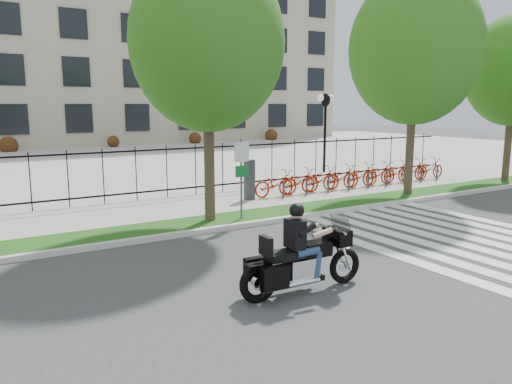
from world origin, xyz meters
TOP-DOWN VIEW (x-y plane):
  - ground at (0.00, 0.00)m, footprint 120.00×120.00m
  - curb at (0.00, 4.10)m, footprint 60.00×0.20m
  - grass_verge at (0.00, 4.95)m, footprint 60.00×1.50m
  - sidewalk at (0.00, 7.45)m, footprint 60.00×3.50m
  - plaza at (0.00, 25.00)m, footprint 80.00×34.00m
  - crosswalk_stripes at (4.83, 0.00)m, footprint 5.70×8.00m
  - iron_fence at (0.00, 9.20)m, footprint 30.00×0.06m
  - office_building at (0.00, 44.92)m, footprint 60.00×21.90m
  - lamp_post_right at (10.00, 12.00)m, footprint 1.06×0.70m
  - street_tree_1 at (-0.29, 4.95)m, footprint 4.56×4.56m
  - street_tree_2 at (8.52, 4.95)m, footprint 5.05×5.05m
  - bike_share_station at (8.01, 7.20)m, footprint 11.14×0.88m
  - sign_pole_regulatory at (0.62, 4.58)m, footprint 0.50×0.09m
  - motorcycle_rider at (-1.25, -1.06)m, footprint 2.84×0.85m

SIDE VIEW (x-z plane):
  - ground at x=0.00m, z-range 0.00..0.00m
  - crosswalk_stripes at x=4.83m, z-range 0.00..0.01m
  - plaza at x=0.00m, z-range 0.00..0.10m
  - curb at x=0.00m, z-range 0.00..0.15m
  - grass_verge at x=0.00m, z-range 0.00..0.15m
  - sidewalk at x=0.00m, z-range 0.00..0.15m
  - bike_share_station at x=8.01m, z-range -0.09..1.41m
  - motorcycle_rider at x=-1.25m, z-range -0.37..1.83m
  - iron_fence at x=0.00m, z-range 0.15..2.15m
  - sign_pole_regulatory at x=0.62m, z-range 0.49..2.99m
  - lamp_post_right at x=10.00m, z-range 1.08..5.33m
  - street_tree_1 at x=-0.29m, z-range 1.49..9.43m
  - street_tree_2 at x=8.52m, z-range 1.50..10.03m
  - office_building at x=0.00m, z-range -0.11..20.04m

